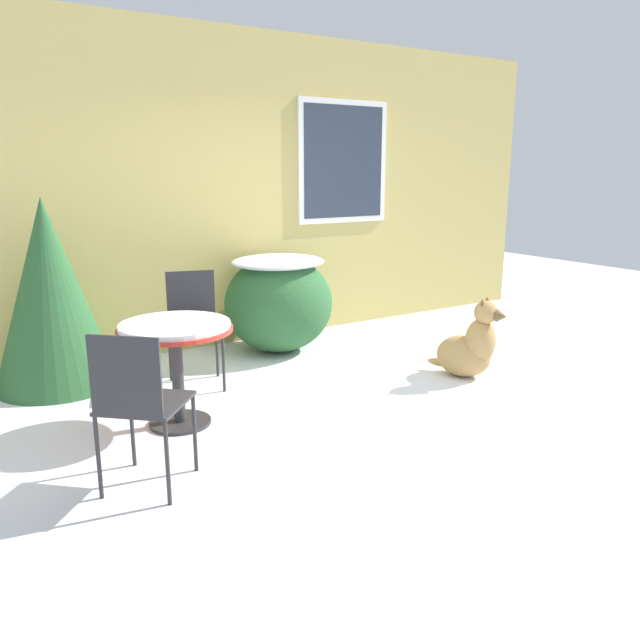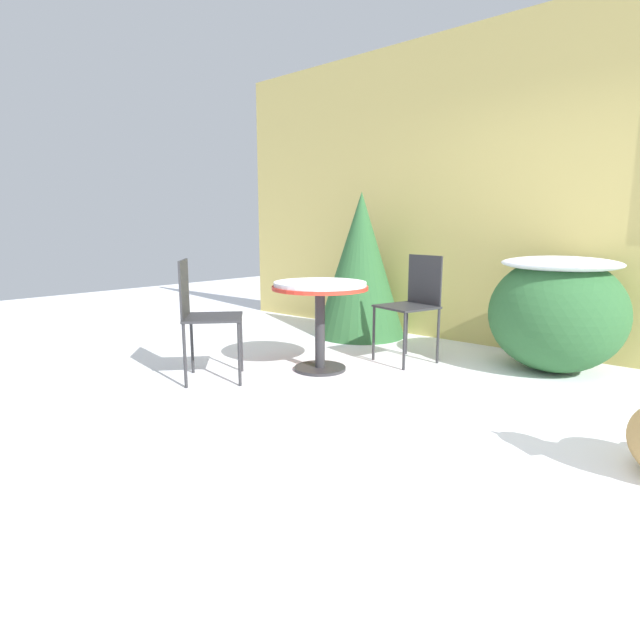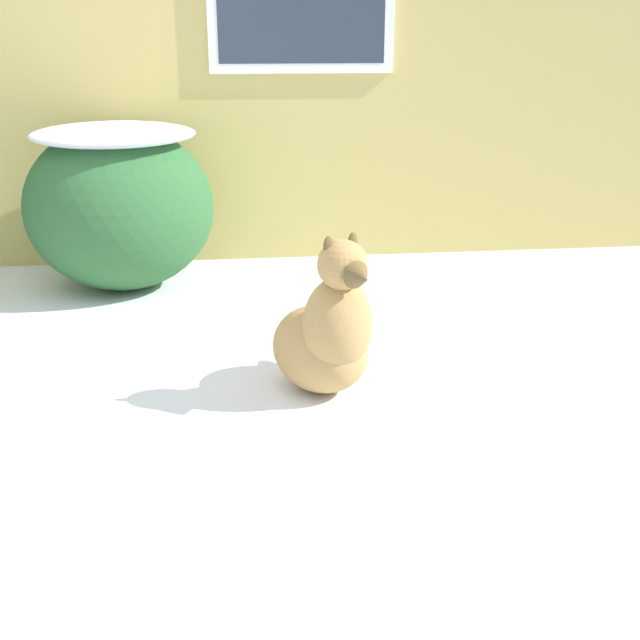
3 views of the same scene
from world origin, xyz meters
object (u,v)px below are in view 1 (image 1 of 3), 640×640
object	(u,v)px
patio_chair_near_table	(193,321)
patio_table	(176,342)
patio_chair_far_side	(139,401)
dog	(470,348)

from	to	relation	value
patio_chair_near_table	patio_table	bearing A→B (deg)	-103.17
patio_table	patio_chair_far_side	world-z (taller)	patio_chair_far_side
dog	patio_chair_far_side	bearing A→B (deg)	165.26
patio_chair_far_side	dog	size ratio (longest dim) A/B	1.32
patio_table	patio_chair_near_table	size ratio (longest dim) A/B	0.84
patio_table	patio_chair_far_side	xyz separation A→B (m)	(-0.50, -0.80, -0.07)
patio_table	dog	world-z (taller)	patio_table
patio_table	dog	xyz separation A→B (m)	(2.50, -0.36, -0.35)
patio_chair_near_table	dog	distance (m)	2.38
dog	patio_chair_near_table	bearing A→B (deg)	128.32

